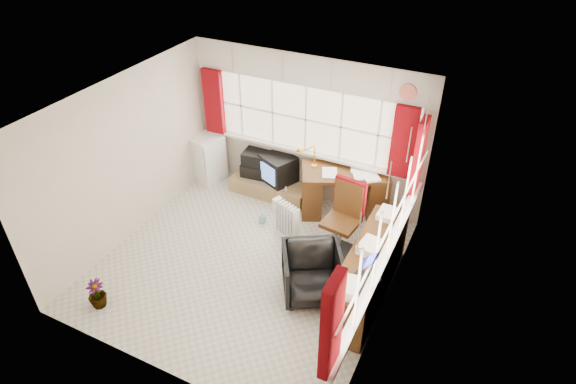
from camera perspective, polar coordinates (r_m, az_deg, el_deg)
name	(u,v)px	position (r m, az deg, el deg)	size (l,w,h in m)	color
ground	(249,263)	(7.15, -4.67, -8.40)	(4.00, 4.00, 0.00)	beige
room_walls	(243,177)	(6.23, -5.31, 1.74)	(4.00, 4.00, 4.00)	beige
window_back	(305,148)	(7.99, 1.98, 5.23)	(3.70, 0.12, 3.60)	beige
window_right	(385,254)	(5.98, 11.40, -7.22)	(0.12, 3.70, 3.60)	beige
curtains	(336,163)	(6.62, 5.74, 3.42)	(3.83, 3.83, 1.15)	maroon
overhead_cabinets	(345,109)	(6.28, 6.82, 9.75)	(3.98, 3.98, 0.48)	beige
desk	(344,189)	(7.90, 6.69, 0.32)	(1.54, 1.20, 0.83)	#472710
desk_lamp	(315,151)	(7.65, 3.20, 4.82)	(0.15, 0.12, 0.39)	orange
task_chair	(345,215)	(7.03, 6.78, -2.74)	(0.55, 0.58, 1.18)	black
office_chair	(312,273)	(6.47, 2.89, -9.61)	(0.76, 0.79, 0.72)	black
radiator	(287,225)	(7.40, -0.08, -3.89)	(0.46, 0.31, 0.64)	white
credenza	(369,272)	(6.53, 9.52, -9.29)	(0.50, 2.00, 0.85)	#472710
file_tray	(361,287)	(5.71, 8.68, -11.11)	(0.30, 0.39, 0.13)	black
tv_bench	(270,188)	(8.46, -2.15, 0.52)	(1.40, 0.50, 0.25)	#9B784D
crt_tv	(278,168)	(8.29, -1.15, 2.80)	(0.68, 0.66, 0.48)	black
hifi_stack	(261,164)	(8.46, -3.25, 3.32)	(0.68, 0.47, 0.46)	black
mini_fridge	(208,158)	(8.85, -9.51, 3.97)	(0.61, 0.62, 0.84)	white
spray_bottle_a	(286,195)	(8.21, -0.26, -0.34)	(0.12, 0.12, 0.32)	white
spray_bottle_b	(262,217)	(7.82, -3.04, -2.98)	(0.09, 0.09, 0.20)	#86C9BE
flower_vase	(97,294)	(6.88, -21.73, -11.15)	(0.24, 0.24, 0.42)	black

